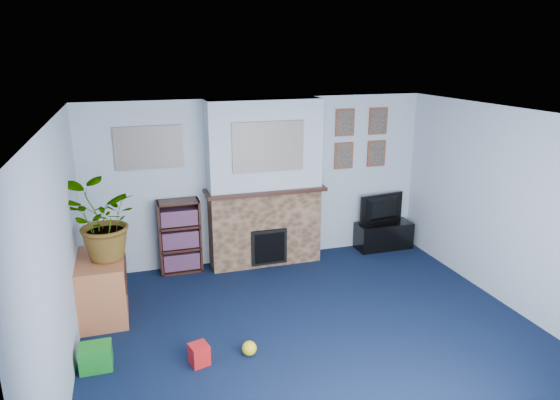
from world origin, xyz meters
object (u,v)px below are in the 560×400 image
object	(u,v)px
bookshelf	(180,238)
sideboard	(103,287)
television	(384,209)
tv_stand	(383,234)

from	to	relation	value
bookshelf	sideboard	bearing A→B (deg)	-135.91
sideboard	television	bearing A→B (deg)	12.45
television	sideboard	size ratio (longest dim) A/B	0.84
bookshelf	television	bearing A→B (deg)	-1.02
tv_stand	sideboard	bearing A→B (deg)	-167.81
television	sideboard	bearing A→B (deg)	4.19
bookshelf	sideboard	world-z (taller)	bookshelf
television	bookshelf	world-z (taller)	bookshelf
sideboard	bookshelf	bearing A→B (deg)	44.09
tv_stand	sideboard	size ratio (longest dim) A/B	0.94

